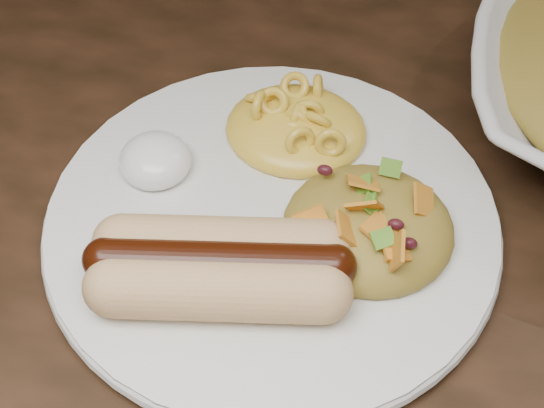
# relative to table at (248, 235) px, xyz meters

# --- Properties ---
(table) EXTENTS (1.60, 0.90, 0.75)m
(table) POSITION_rel_table_xyz_m (0.00, 0.00, 0.00)
(table) COLOR #3A2113
(table) RESTS_ON floor
(plate) EXTENTS (0.31, 0.31, 0.01)m
(plate) POSITION_rel_table_xyz_m (0.03, -0.06, 0.10)
(plate) COLOR silver
(plate) RESTS_ON table
(hotdog) EXTENTS (0.12, 0.09, 0.03)m
(hotdog) POSITION_rel_table_xyz_m (0.02, -0.12, 0.12)
(hotdog) COLOR #D6BC83
(hotdog) RESTS_ON plate
(mac_and_cheese) EXTENTS (0.09, 0.08, 0.03)m
(mac_and_cheese) POSITION_rel_table_xyz_m (0.03, 0.00, 0.12)
(mac_and_cheese) COLOR yellow
(mac_and_cheese) RESTS_ON plate
(sour_cream) EXTENTS (0.04, 0.04, 0.03)m
(sour_cream) POSITION_rel_table_xyz_m (-0.04, -0.05, 0.12)
(sour_cream) COLOR white
(sour_cream) RESTS_ON plate
(taco_salad) EXTENTS (0.10, 0.09, 0.04)m
(taco_salad) POSITION_rel_table_xyz_m (0.09, -0.06, 0.12)
(taco_salad) COLOR #CA5A25
(taco_salad) RESTS_ON plate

